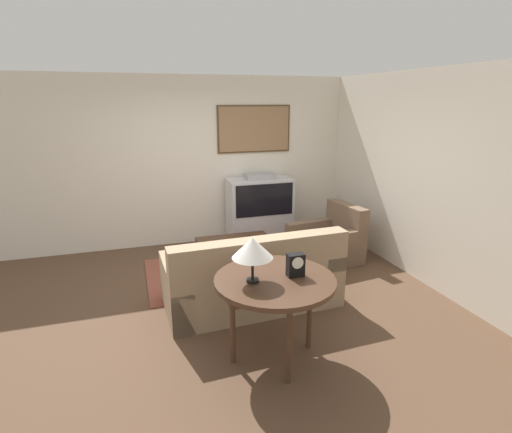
# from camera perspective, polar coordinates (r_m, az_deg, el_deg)

# --- Properties ---
(ground_plane) EXTENTS (12.00, 12.00, 0.00)m
(ground_plane) POSITION_cam_1_polar(r_m,az_deg,el_deg) (5.01, -4.62, -11.32)
(ground_plane) COLOR brown
(wall_back) EXTENTS (12.00, 0.10, 2.70)m
(wall_back) POSITION_cam_1_polar(r_m,az_deg,el_deg) (6.61, -8.96, 7.77)
(wall_back) COLOR silver
(wall_back) RESTS_ON ground_plane
(wall_right) EXTENTS (0.06, 12.00, 2.70)m
(wall_right) POSITION_cam_1_polar(r_m,az_deg,el_deg) (5.71, 21.80, 5.37)
(wall_right) COLOR silver
(wall_right) RESTS_ON ground_plane
(area_rug) EXTENTS (2.51, 1.50, 0.01)m
(area_rug) POSITION_cam_1_polar(r_m,az_deg,el_deg) (5.71, -2.56, -7.61)
(area_rug) COLOR brown
(area_rug) RESTS_ON ground_plane
(tv) EXTENTS (1.06, 0.53, 1.17)m
(tv) POSITION_cam_1_polar(r_m,az_deg,el_deg) (6.68, 0.51, 0.97)
(tv) COLOR silver
(tv) RESTS_ON ground_plane
(couch) EXTENTS (2.02, 1.00, 0.92)m
(couch) POSITION_cam_1_polar(r_m,az_deg,el_deg) (4.68, -0.49, -8.97)
(couch) COLOR #9E8466
(couch) RESTS_ON ground_plane
(armchair) EXTENTS (1.01, 0.91, 0.83)m
(armchair) POSITION_cam_1_polar(r_m,az_deg,el_deg) (6.06, 10.14, -3.71)
(armchair) COLOR brown
(armchair) RESTS_ON ground_plane
(coffee_table) EXTENTS (1.03, 0.55, 0.44)m
(coffee_table) POSITION_cam_1_polar(r_m,az_deg,el_deg) (5.61, -3.06, -3.78)
(coffee_table) COLOR #472D1E
(coffee_table) RESTS_ON ground_plane
(console_table) EXTENTS (1.08, 1.08, 0.81)m
(console_table) POSITION_cam_1_polar(r_m,az_deg,el_deg) (3.58, 2.74, -9.83)
(console_table) COLOR #472D1E
(console_table) RESTS_ON ground_plane
(table_lamp) EXTENTS (0.35, 0.35, 0.40)m
(table_lamp) POSITION_cam_1_polar(r_m,az_deg,el_deg) (3.37, -0.51, -4.56)
(table_lamp) COLOR black
(table_lamp) RESTS_ON console_table
(mantel_clock) EXTENTS (0.15, 0.10, 0.21)m
(mantel_clock) POSITION_cam_1_polar(r_m,az_deg,el_deg) (3.57, 5.67, -6.90)
(mantel_clock) COLOR black
(mantel_clock) RESTS_ON console_table
(remote) EXTENTS (0.08, 0.17, 0.02)m
(remote) POSITION_cam_1_polar(r_m,az_deg,el_deg) (5.64, -0.68, -3.04)
(remote) COLOR black
(remote) RESTS_ON coffee_table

